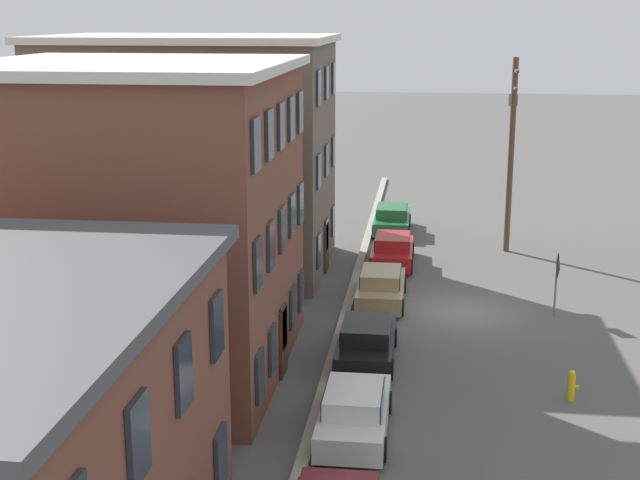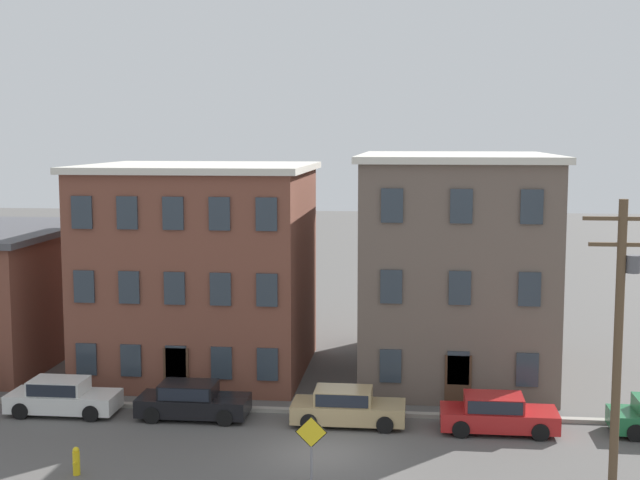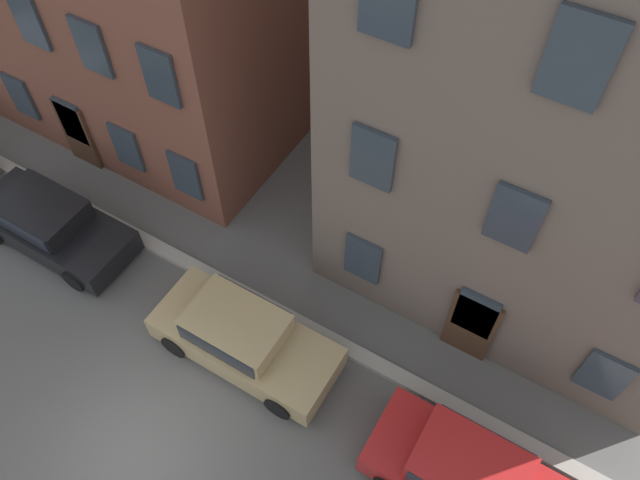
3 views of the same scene
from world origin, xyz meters
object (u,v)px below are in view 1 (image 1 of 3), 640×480
Objects in this scene: car_white at (354,410)px; car_red at (393,249)px; car_tan at (381,286)px; caution_sign at (557,274)px; utility_pole at (511,144)px; car_green at (392,218)px; fire_hydrant at (571,385)px; car_black at (366,341)px.

car_white and car_red have the same top height.
caution_sign is at bearing -94.92° from car_tan.
utility_pole is at bearing -59.34° from car_red.
caution_sign is (-12.70, -6.80, 0.91)m from car_green.
car_white is 23.69m from car_green.
utility_pole is (-3.18, -5.71, 4.47)m from car_green.
car_white is 21.76m from utility_pole.
car_white is 1.00× the size of car_green.
car_tan is 4.58× the size of fire_hydrant.
caution_sign is (10.99, -6.80, 0.91)m from car_white.
utility_pole is at bearing 6.52° from caution_sign.
car_green is 21.56m from fire_hydrant.
caution_sign is 8.04m from fire_hydrant.
car_red is at bearing 45.78° from caution_sign.
car_white is 1.00× the size of car_red.
car_green is 0.47× the size of utility_pole.
car_green is 4.58× the size of fire_hydrant.
car_tan is (11.57, -0.09, 0.00)m from car_white.
car_red is 6.39m from car_green.
caution_sign reaches higher than car_tan.
car_black is 1.77× the size of caution_sign.
car_red and car_green have the same top height.
car_red is (11.95, -0.36, 0.00)m from car_black.
caution_sign reaches higher than fire_hydrant.
car_white is 17.31m from car_red.
utility_pole is (20.52, -5.71, 4.47)m from car_white.
car_red is at bearing -1.72° from car_black.
car_white is at bearing -179.47° from car_black.
caution_sign is 0.27× the size of utility_pole.
car_tan is at bearing 35.86° from fire_hydrant.
car_red is (5.74, -0.22, 0.00)m from car_tan.
utility_pole is 9.68× the size of fire_hydrant.
utility_pole is at bearing -20.82° from car_black.
fire_hydrant is (-14.25, -5.93, -0.27)m from car_red.
car_white is at bearing 116.09° from fire_hydrant.
car_black is 16.82m from utility_pole.
car_tan is 6.80m from caution_sign.
utility_pole is at bearing 1.74° from fire_hydrant.
fire_hydrant is (-17.46, -0.53, -4.74)m from utility_pole.
car_black is 8.92m from caution_sign.
car_black is 6.21m from car_tan.
car_black is 1.00× the size of car_tan.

